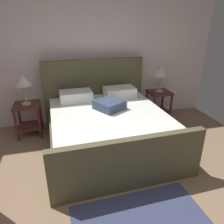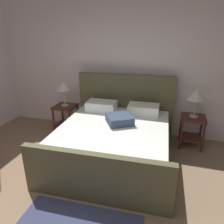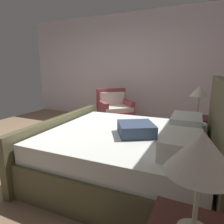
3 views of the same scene
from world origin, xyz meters
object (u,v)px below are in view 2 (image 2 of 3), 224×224
at_px(bed, 115,139).
at_px(nightstand_right, 192,126).
at_px(table_lamp_right, 197,95).
at_px(table_lamp_left, 63,87).
at_px(nightstand_left, 66,114).

relative_size(bed, nightstand_right, 3.63).
height_order(table_lamp_right, table_lamp_left, table_lamp_right).
distance_m(nightstand_right, table_lamp_left, 2.64).
bearing_deg(table_lamp_left, table_lamp_right, 2.12).
bearing_deg(nightstand_left, table_lamp_left, 116.57).
relative_size(nightstand_right, nightstand_left, 1.00).
bearing_deg(table_lamp_left, bed, -28.39).
distance_m(table_lamp_right, table_lamp_left, 2.57).
distance_m(nightstand_right, table_lamp_right, 0.61).
bearing_deg(table_lamp_right, nightstand_left, -177.88).
distance_m(bed, table_lamp_right, 1.65).
bearing_deg(bed, nightstand_right, 31.49).
bearing_deg(table_lamp_right, table_lamp_left, -177.88).
distance_m(bed, table_lamp_left, 1.60).
bearing_deg(nightstand_right, nightstand_left, -177.88).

